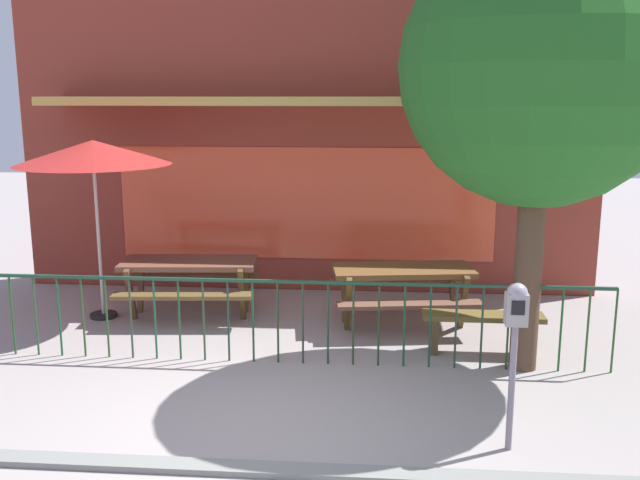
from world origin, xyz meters
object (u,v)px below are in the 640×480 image
at_px(parking_meter_near, 515,322).
at_px(street_tree, 541,68).
at_px(patio_bench, 483,324).
at_px(patio_umbrella, 93,153).
at_px(picnic_table_right, 403,280).
at_px(picnic_table_left, 189,272).

height_order(parking_meter_near, street_tree, street_tree).
bearing_deg(patio_bench, parking_meter_near, -92.26).
height_order(patio_umbrella, parking_meter_near, patio_umbrella).
height_order(picnic_table_right, patio_bench, picnic_table_right).
bearing_deg(patio_bench, street_tree, -47.44).
relative_size(patio_umbrella, parking_meter_near, 1.62).
height_order(picnic_table_left, patio_umbrella, patio_umbrella).
xyz_separation_m(picnic_table_right, patio_bench, (0.91, -0.96, -0.26)).
bearing_deg(patio_umbrella, picnic_table_right, 0.12).
distance_m(picnic_table_left, patio_umbrella, 2.00).
bearing_deg(patio_umbrella, street_tree, -14.43).
height_order(patio_bench, parking_meter_near, parking_meter_near).
height_order(picnic_table_left, patio_bench, picnic_table_left).
height_order(picnic_table_right, parking_meter_near, parking_meter_near).
bearing_deg(picnic_table_right, picnic_table_left, 176.89).
relative_size(picnic_table_right, patio_bench, 1.41).
bearing_deg(picnic_table_right, patio_bench, -46.62).
distance_m(picnic_table_left, patio_bench, 3.95).
height_order(patio_umbrella, street_tree, street_tree).
bearing_deg(patio_bench, picnic_table_right, 133.38).
bearing_deg(street_tree, picnic_table_right, 133.13).
xyz_separation_m(picnic_table_right, patio_umbrella, (-4.05, -0.01, 1.61)).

